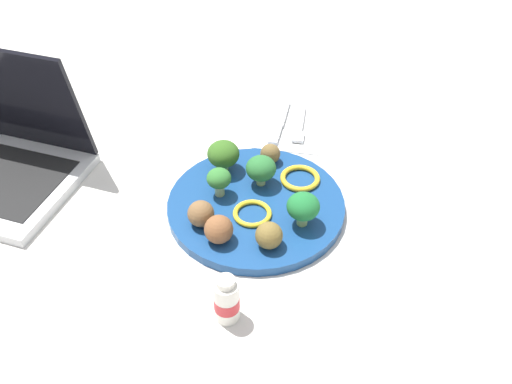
# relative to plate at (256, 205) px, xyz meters

# --- Properties ---
(ground_plane) EXTENTS (4.00, 4.00, 0.00)m
(ground_plane) POSITION_rel_plate_xyz_m (0.00, 0.00, -0.01)
(ground_plane) COLOR silver
(plate) EXTENTS (0.28, 0.28, 0.02)m
(plate) POSITION_rel_plate_xyz_m (0.00, 0.00, 0.00)
(plate) COLOR navy
(plate) RESTS_ON ground_plane
(broccoli_floret_back_right) EXTENTS (0.04, 0.04, 0.05)m
(broccoli_floret_back_right) POSITION_rel_plate_xyz_m (-0.01, -0.06, 0.04)
(broccoli_floret_back_right) COLOR #A7BB7D
(broccoli_floret_back_right) RESTS_ON plate
(broccoli_floret_front_left) EXTENTS (0.05, 0.05, 0.05)m
(broccoli_floret_front_left) POSITION_rel_plate_xyz_m (-0.07, -0.07, 0.04)
(broccoli_floret_front_left) COLOR #96D080
(broccoli_floret_front_left) RESTS_ON plate
(broccoli_floret_back_left) EXTENTS (0.05, 0.05, 0.05)m
(broccoli_floret_back_left) POSITION_rel_plate_xyz_m (0.04, 0.08, 0.04)
(broccoli_floret_back_left) COLOR #94BB6A
(broccoli_floret_back_left) RESTS_ON plate
(broccoli_floret_mid_left) EXTENTS (0.05, 0.05, 0.05)m
(broccoli_floret_mid_left) POSITION_rel_plate_xyz_m (-0.04, 0.00, 0.04)
(broccoli_floret_mid_left) COLOR #A7C57C
(broccoli_floret_mid_left) RESTS_ON plate
(meatball_back_left) EXTENTS (0.04, 0.04, 0.04)m
(meatball_back_left) POSITION_rel_plate_xyz_m (0.06, -0.07, 0.03)
(meatball_back_left) COLOR brown
(meatball_back_left) RESTS_ON plate
(meatball_back_right) EXTENTS (0.04, 0.04, 0.04)m
(meatball_back_right) POSITION_rel_plate_xyz_m (0.09, -0.04, 0.03)
(meatball_back_right) COLOR brown
(meatball_back_right) RESTS_ON plate
(meatball_near_rim) EXTENTS (0.03, 0.03, 0.03)m
(meatball_near_rim) POSITION_rel_plate_xyz_m (-0.10, 0.01, 0.03)
(meatball_near_rim) COLOR brown
(meatball_near_rim) RESTS_ON plate
(meatball_far_rim) EXTENTS (0.04, 0.04, 0.04)m
(meatball_far_rim) POSITION_rel_plate_xyz_m (0.09, 0.03, 0.03)
(meatball_far_rim) COLOR brown
(meatball_far_rim) RESTS_ON plate
(pepper_ring_far_rim) EXTENTS (0.07, 0.07, 0.01)m
(pepper_ring_far_rim) POSITION_rel_plate_xyz_m (0.03, 0.00, 0.01)
(pepper_ring_far_rim) COLOR yellow
(pepper_ring_far_rim) RESTS_ON plate
(pepper_ring_mid_left) EXTENTS (0.09, 0.09, 0.01)m
(pepper_ring_mid_left) POSITION_rel_plate_xyz_m (-0.06, 0.06, 0.01)
(pepper_ring_mid_left) COLOR yellow
(pepper_ring_mid_left) RESTS_ON plate
(napkin) EXTENTS (0.17, 0.12, 0.01)m
(napkin) POSITION_rel_plate_xyz_m (-0.24, 0.02, -0.01)
(napkin) COLOR white
(napkin) RESTS_ON ground_plane
(fork) EXTENTS (0.12, 0.02, 0.01)m
(fork) POSITION_rel_plate_xyz_m (-0.23, 0.04, -0.00)
(fork) COLOR silver
(fork) RESTS_ON napkin
(knife) EXTENTS (0.15, 0.02, 0.01)m
(knife) POSITION_rel_plate_xyz_m (-0.23, 0.01, -0.00)
(knife) COLOR silver
(knife) RESTS_ON napkin
(yogurt_bottle) EXTENTS (0.03, 0.03, 0.07)m
(yogurt_bottle) POSITION_rel_plate_xyz_m (0.21, 0.00, 0.03)
(yogurt_bottle) COLOR white
(yogurt_bottle) RESTS_ON ground_plane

